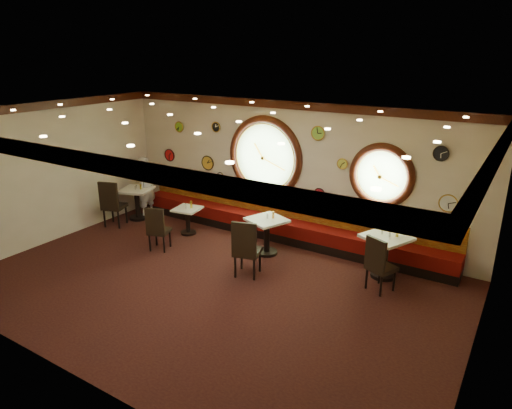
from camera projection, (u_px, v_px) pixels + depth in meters
The scene contains 50 objects.
floor at pixel (211, 286), 8.67m from camera, with size 9.00×6.00×0.00m, color black.
ceiling at pixel (205, 116), 7.64m from camera, with size 9.00×6.00×0.02m, color gold.
wall_back at pixel (287, 171), 10.56m from camera, with size 9.00×0.02×3.20m, color beige.
wall_front at pixel (62, 272), 5.75m from camera, with size 9.00×0.02×3.20m, color beige.
wall_left at pixel (52, 172), 10.42m from camera, with size 0.02×6.00×3.20m, color beige.
wall_right at pixel (484, 267), 5.89m from camera, with size 0.02×6.00×3.20m, color beige.
molding_back at pixel (288, 105), 10.04m from camera, with size 9.00×0.10×0.18m, color #351309.
molding_front at pixel (47, 154), 5.30m from camera, with size 9.00×0.10×0.18m, color #351309.
molding_left at pixel (43, 106), 9.91m from camera, with size 0.10×6.00×0.18m, color #351309.
molding_right at pixel (500, 151), 5.43m from camera, with size 0.10×6.00×0.18m, color #351309.
banquette_base at pixel (280, 235), 10.82m from camera, with size 8.00×0.55×0.20m, color black.
banquette_seat at pixel (281, 225), 10.74m from camera, with size 8.00×0.55×0.30m, color #560907.
banquette_back at pixel (285, 206), 10.79m from camera, with size 8.00×0.10×0.55m, color #651408.
porthole_left_glass at pixel (265, 157), 10.78m from camera, with size 1.66×1.66×0.02m, color #87B66D.
porthole_left_frame at pixel (265, 157), 10.77m from camera, with size 1.98×1.98×0.18m, color #351309.
porthole_left_ring at pixel (264, 158), 10.74m from camera, with size 1.61×1.61×0.03m, color gold.
porthole_right_glass at pixel (382, 176), 9.39m from camera, with size 1.10×1.10×0.02m, color #87B66D.
porthole_right_frame at pixel (381, 176), 9.38m from camera, with size 1.38×1.38×0.18m, color #351309.
porthole_right_ring at pixel (381, 176), 9.35m from camera, with size 1.09×1.09×0.03m, color gold.
wall_clock_0 at pixel (170, 155), 12.36m from camera, with size 0.32×0.32×0.03m, color red.
wall_clock_1 at pixel (448, 203), 8.79m from camera, with size 0.34×0.34×0.03m, color white.
wall_clock_2 at pixel (221, 176), 11.61m from camera, with size 0.20×0.20×0.03m, color silver.
wall_clock_3 at pixel (216, 127), 11.26m from camera, with size 0.24×0.24×0.03m, color black.
wall_clock_4 at pixel (320, 193), 10.23m from camera, with size 0.24×0.24×0.03m, color red.
wall_clock_5 at pixel (441, 153), 8.61m from camera, with size 0.28×0.28×0.03m, color black.
wall_clock_6 at pixel (343, 164), 9.74m from camera, with size 0.22×0.22×0.03m, color #CDD045.
wall_clock_7 at pixel (318, 133), 9.85m from camera, with size 0.30×0.30×0.03m, color #96D944.
wall_clock_8 at pixel (208, 163), 11.72m from camera, with size 0.36×0.36×0.03m, color gold.
wall_clock_9 at pixel (179, 127), 11.90m from camera, with size 0.26×0.26×0.03m, color #74B223.
table_a at pixel (137, 200), 11.95m from camera, with size 0.96×0.96×0.83m.
table_b at pixel (188, 218), 11.01m from camera, with size 0.68×0.68×0.66m.
table_c at pixel (267, 232), 9.89m from camera, with size 0.96×0.96×0.81m.
table_d at pixel (385, 251), 8.86m from camera, with size 1.04×1.04×0.87m.
chair_a at pixel (112, 201), 11.37m from camera, with size 0.63×0.63×0.74m.
chair_b at pixel (157, 226), 10.01m from camera, with size 0.55×0.55×0.64m.
chair_c at pixel (246, 245), 8.81m from camera, with size 0.61×0.61×0.73m.
chair_d at pixel (378, 261), 8.29m from camera, with size 0.60×0.60×0.67m.
condiment_a_salt at pixel (136, 187), 11.88m from camera, with size 0.03×0.03×0.09m, color silver.
condiment_b_salt at pixel (186, 206), 10.96m from camera, with size 0.04×0.04×0.10m, color silver.
condiment_c_salt at pixel (267, 215), 9.89m from camera, with size 0.03×0.03×0.09m, color silver.
condiment_d_salt at pixel (382, 232), 8.84m from camera, with size 0.04×0.04×0.10m, color silver.
condiment_a_pepper at pixel (135, 188), 11.77m from camera, with size 0.03×0.03×0.09m, color silver.
condiment_b_pepper at pixel (186, 207), 10.89m from camera, with size 0.03×0.03×0.09m, color silver.
condiment_c_pepper at pixel (267, 216), 9.80m from camera, with size 0.04×0.04×0.11m, color silver.
condiment_d_pepper at pixel (390, 234), 8.72m from camera, with size 0.04×0.04×0.10m, color #BAB9BE.
condiment_a_bottle at pixel (141, 187), 11.79m from camera, with size 0.04×0.04×0.14m, color gold.
condiment_b_bottle at pixel (191, 205), 10.92m from camera, with size 0.05×0.05×0.17m, color gold.
condiment_c_bottle at pixel (273, 215), 9.80m from camera, with size 0.05×0.05×0.15m, color gold.
condiment_d_bottle at pixel (397, 233), 8.70m from camera, with size 0.05×0.05×0.17m, color gold.
waiter at pixel (147, 187), 12.07m from camera, with size 0.60×0.39×1.63m, color silver.
Camera 1 is at (4.82, -6.08, 4.26)m, focal length 32.00 mm.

